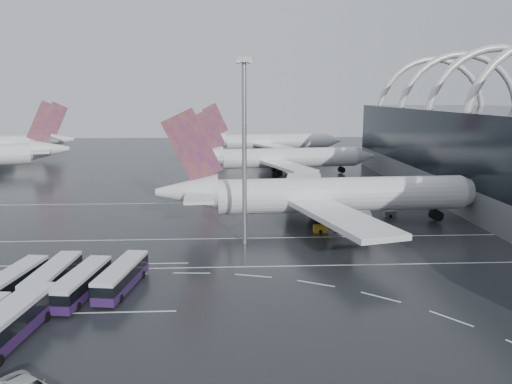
{
  "coord_description": "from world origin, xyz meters",
  "views": [
    {
      "loc": [
        -3.8,
        -67.88,
        23.52
      ],
      "look_at": [
        0.47,
        16.24,
        7.0
      ],
      "focal_mm": 35.0,
      "sensor_mm": 36.0,
      "label": 1
    }
  ],
  "objects_px": {
    "bus_row_near_b": "(53,278)",
    "bus_row_far_b": "(9,323)",
    "airliner_gate_b": "(280,158)",
    "gse_cart_belly_a": "(362,219)",
    "gse_cart_belly_c": "(320,229)",
    "jet_remote_far": "(8,144)",
    "floodlight_mast": "(244,129)",
    "bus_row_near_a": "(14,281)",
    "bus_row_near_d": "(122,276)",
    "bus_row_near_c": "(81,283)",
    "airliner_main": "(325,196)",
    "airliner_gate_c": "(269,142)",
    "gse_cart_belly_b": "(390,214)"
  },
  "relations": [
    {
      "from": "bus_row_near_b",
      "to": "bus_row_far_b",
      "type": "relative_size",
      "value": 0.9
    },
    {
      "from": "airliner_gate_b",
      "to": "gse_cart_belly_a",
      "type": "bearing_deg",
      "value": -86.61
    },
    {
      "from": "airliner_gate_b",
      "to": "bus_row_far_b",
      "type": "height_order",
      "value": "airliner_gate_b"
    },
    {
      "from": "gse_cart_belly_c",
      "to": "jet_remote_far",
      "type": "bearing_deg",
      "value": 132.67
    },
    {
      "from": "bus_row_near_b",
      "to": "floodlight_mast",
      "type": "relative_size",
      "value": 0.44
    },
    {
      "from": "bus_row_far_b",
      "to": "bus_row_near_a",
      "type": "bearing_deg",
      "value": 27.07
    },
    {
      "from": "floodlight_mast",
      "to": "bus_row_near_d",
      "type": "bearing_deg",
      "value": -130.3
    },
    {
      "from": "bus_row_near_d",
      "to": "bus_row_near_a",
      "type": "bearing_deg",
      "value": 103.39
    },
    {
      "from": "bus_row_near_c",
      "to": "floodlight_mast",
      "type": "xyz_separation_m",
      "value": [
        19.9,
        20.35,
        16.58
      ]
    },
    {
      "from": "bus_row_near_b",
      "to": "bus_row_near_a",
      "type": "bearing_deg",
      "value": 104.17
    },
    {
      "from": "bus_row_near_b",
      "to": "gse_cart_belly_a",
      "type": "bearing_deg",
      "value": -52.46
    },
    {
      "from": "bus_row_near_c",
      "to": "gse_cart_belly_c",
      "type": "relative_size",
      "value": 5.47
    },
    {
      "from": "airliner_main",
      "to": "bus_row_near_a",
      "type": "height_order",
      "value": "airliner_main"
    },
    {
      "from": "bus_row_far_b",
      "to": "airliner_main",
      "type": "bearing_deg",
      "value": -35.87
    },
    {
      "from": "airliner_gate_b",
      "to": "bus_row_near_a",
      "type": "xyz_separation_m",
      "value": [
        -40.61,
        -88.43,
        -3.27
      ]
    },
    {
      "from": "bus_row_near_a",
      "to": "bus_row_near_d",
      "type": "distance_m",
      "value": 12.56
    },
    {
      "from": "bus_row_far_b",
      "to": "gse_cart_belly_c",
      "type": "height_order",
      "value": "bus_row_far_b"
    },
    {
      "from": "bus_row_near_b",
      "to": "gse_cart_belly_a",
      "type": "relative_size",
      "value": 5.07
    },
    {
      "from": "bus_row_near_c",
      "to": "jet_remote_far",
      "type": "bearing_deg",
      "value": 33.97
    },
    {
      "from": "jet_remote_far",
      "to": "bus_row_near_b",
      "type": "distance_m",
      "value": 144.41
    },
    {
      "from": "bus_row_near_c",
      "to": "gse_cart_belly_a",
      "type": "distance_m",
      "value": 53.33
    },
    {
      "from": "bus_row_near_d",
      "to": "bus_row_near_b",
      "type": "bearing_deg",
      "value": 100.22
    },
    {
      "from": "airliner_gate_c",
      "to": "jet_remote_far",
      "type": "relative_size",
      "value": 1.19
    },
    {
      "from": "airliner_gate_b",
      "to": "floodlight_mast",
      "type": "distance_m",
      "value": 71.4
    },
    {
      "from": "bus_row_near_a",
      "to": "gse_cart_belly_c",
      "type": "distance_m",
      "value": 48.58
    },
    {
      "from": "jet_remote_far",
      "to": "gse_cart_belly_a",
      "type": "distance_m",
      "value": 146.42
    },
    {
      "from": "gse_cart_belly_a",
      "to": "bus_row_far_b",
      "type": "bearing_deg",
      "value": -136.45
    },
    {
      "from": "airliner_gate_b",
      "to": "bus_row_near_c",
      "type": "height_order",
      "value": "airliner_gate_b"
    },
    {
      "from": "jet_remote_far",
      "to": "bus_row_near_a",
      "type": "distance_m",
      "value": 143.38
    },
    {
      "from": "airliner_main",
      "to": "bus_row_far_b",
      "type": "relative_size",
      "value": 4.45
    },
    {
      "from": "jet_remote_far",
      "to": "gse_cart_belly_a",
      "type": "bearing_deg",
      "value": 122.26
    },
    {
      "from": "airliner_main",
      "to": "airliner_gate_c",
      "type": "bearing_deg",
      "value": 87.71
    },
    {
      "from": "bus_row_near_b",
      "to": "gse_cart_belly_c",
      "type": "height_order",
      "value": "bus_row_near_b"
    },
    {
      "from": "floodlight_mast",
      "to": "gse_cart_belly_c",
      "type": "relative_size",
      "value": 12.65
    },
    {
      "from": "bus_row_near_a",
      "to": "gse_cart_belly_c",
      "type": "xyz_separation_m",
      "value": [
        41.37,
        25.44,
        -1.0
      ]
    },
    {
      "from": "airliner_gate_b",
      "to": "gse_cart_belly_b",
      "type": "bearing_deg",
      "value": -79.14
    },
    {
      "from": "bus_row_near_c",
      "to": "bus_row_near_d",
      "type": "height_order",
      "value": "bus_row_near_d"
    },
    {
      "from": "jet_remote_far",
      "to": "bus_row_near_b",
      "type": "bearing_deg",
      "value": 100.28
    },
    {
      "from": "gse_cart_belly_a",
      "to": "gse_cart_belly_b",
      "type": "relative_size",
      "value": 1.11
    },
    {
      "from": "airliner_gate_b",
      "to": "airliner_gate_c",
      "type": "distance_m",
      "value": 49.54
    },
    {
      "from": "airliner_gate_b",
      "to": "bus_row_near_b",
      "type": "distance_m",
      "value": 94.9
    },
    {
      "from": "bus_row_near_b",
      "to": "floodlight_mast",
      "type": "distance_m",
      "value": 34.44
    },
    {
      "from": "bus_row_far_b",
      "to": "floodlight_mast",
      "type": "xyz_separation_m",
      "value": [
        23.64,
        31.25,
        16.36
      ]
    },
    {
      "from": "bus_row_far_b",
      "to": "floodlight_mast",
      "type": "distance_m",
      "value": 42.46
    },
    {
      "from": "airliner_gate_c",
      "to": "bus_row_near_c",
      "type": "relative_size",
      "value": 4.55
    },
    {
      "from": "airliner_main",
      "to": "floodlight_mast",
      "type": "height_order",
      "value": "floodlight_mast"
    },
    {
      "from": "bus_row_near_c",
      "to": "airliner_main",
      "type": "bearing_deg",
      "value": -39.83
    },
    {
      "from": "gse_cart_belly_c",
      "to": "floodlight_mast",
      "type": "bearing_deg",
      "value": -155.54
    },
    {
      "from": "jet_remote_far",
      "to": "airliner_gate_b",
      "type": "bearing_deg",
      "value": 141.33
    },
    {
      "from": "bus_row_far_b",
      "to": "gse_cart_belly_c",
      "type": "bearing_deg",
      "value": -38.36
    }
  ]
}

